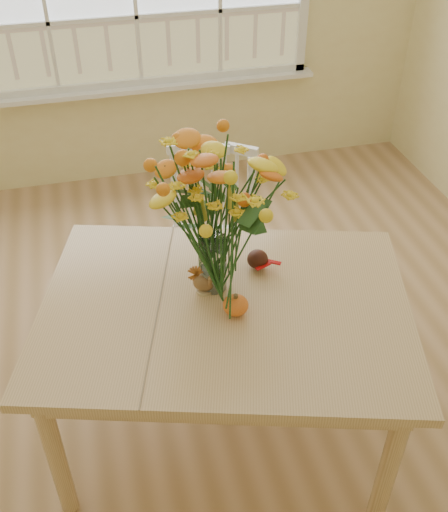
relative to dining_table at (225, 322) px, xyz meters
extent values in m
cube|color=#A77E50|center=(0.01, 0.12, -0.66)|extent=(4.00, 4.50, 0.01)
cube|color=white|center=(0.01, 2.30, 0.03)|extent=(2.42, 0.12, 0.03)
cube|color=tan|center=(0.00, 0.00, 0.07)|extent=(1.63, 1.36, 0.04)
cube|color=tan|center=(0.00, 0.00, 0.00)|extent=(1.48, 1.21, 0.10)
cylinder|color=tan|center=(-0.70, -0.22, -0.30)|extent=(0.07, 0.07, 0.71)
cylinder|color=tan|center=(-0.47, 0.57, -0.30)|extent=(0.07, 0.07, 0.71)
cylinder|color=tan|center=(0.47, -0.57, -0.30)|extent=(0.07, 0.07, 0.71)
cylinder|color=tan|center=(0.70, 0.22, -0.30)|extent=(0.07, 0.07, 0.71)
cube|color=white|center=(0.11, 0.72, -0.22)|extent=(0.54, 0.53, 0.05)
cube|color=white|center=(0.16, 0.88, 0.03)|extent=(0.42, 0.17, 0.49)
cylinder|color=white|center=(-0.10, 0.63, -0.45)|extent=(0.04, 0.04, 0.42)
cylinder|color=white|center=(0.00, 0.93, -0.45)|extent=(0.04, 0.04, 0.42)
cylinder|color=white|center=(0.22, 0.52, -0.45)|extent=(0.04, 0.04, 0.42)
cylinder|color=white|center=(0.32, 0.82, -0.45)|extent=(0.04, 0.04, 0.42)
cylinder|color=white|center=(-0.02, 0.12, 0.21)|extent=(0.10, 0.10, 0.23)
ellipsoid|color=#D35918|center=(0.03, -0.05, 0.13)|extent=(0.10, 0.10, 0.07)
cylinder|color=#CCB78C|center=(-0.06, 0.10, 0.10)|extent=(0.07, 0.07, 0.01)
ellipsoid|color=brown|center=(-0.06, 0.10, 0.14)|extent=(0.10, 0.09, 0.07)
ellipsoid|color=#38160F|center=(0.18, 0.19, 0.13)|extent=(0.09, 0.09, 0.08)
camera|label=1|loc=(-0.42, -1.62, 1.63)|focal=42.00mm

